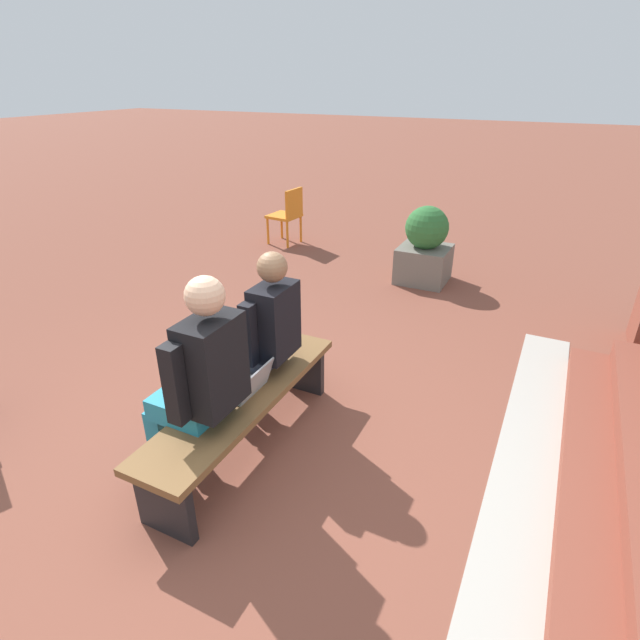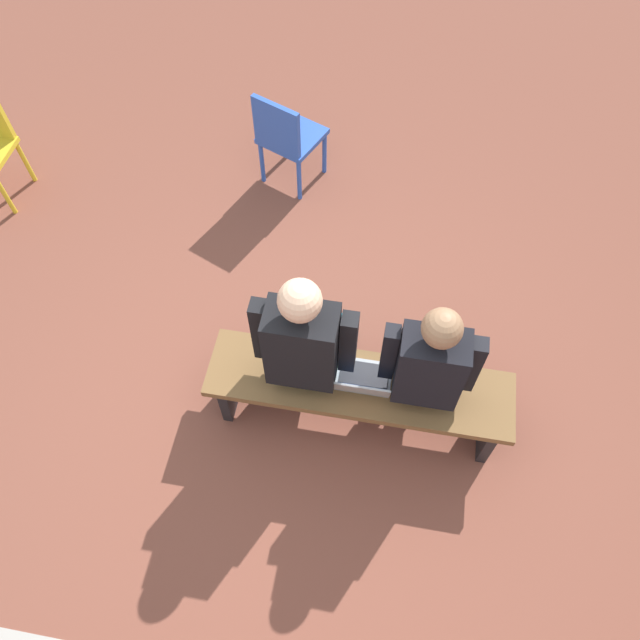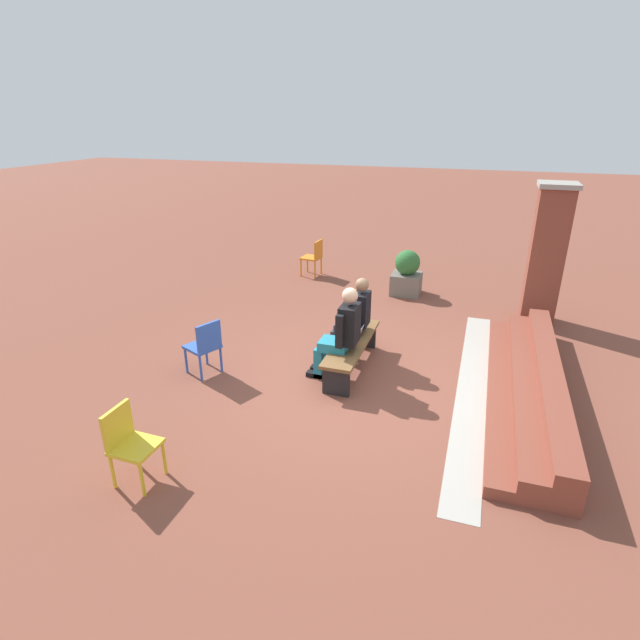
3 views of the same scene
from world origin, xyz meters
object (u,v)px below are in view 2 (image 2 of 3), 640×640
person_student (428,361)px  plastic_chair_far_right (286,135)px  bench (359,390)px  person_adult (306,339)px  laptop (363,381)px

person_student → plastic_chair_far_right: bearing=-57.8°
bench → person_adult: size_ratio=1.30×
bench → plastic_chair_far_right: plastic_chair_far_right is taller
person_student → person_adult: 0.68m
laptop → plastic_chair_far_right: size_ratio=0.38×
bench → person_adult: 0.51m
plastic_chair_far_right → laptop: bearing=113.5°
bench → laptop: 0.15m
laptop → plastic_chair_far_right: bearing=-66.5°
bench → laptop: size_ratio=5.62×
laptop → plastic_chair_far_right: 2.15m
person_adult → bench: bearing=167.9°
bench → person_student: (-0.36, -0.07, 0.35)m
person_adult → plastic_chair_far_right: 1.97m
person_student → laptop: 0.40m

